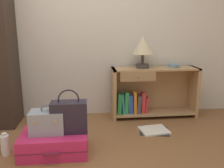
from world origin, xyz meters
TOP-DOWN VIEW (x-y plane):
  - back_wall at (0.00, 1.50)m, footprint 6.40×0.10m
  - bookshelf at (0.90, 1.28)m, footprint 1.14×0.33m
  - table_lamp at (0.80, 1.27)m, footprint 0.28×0.28m
  - bowl at (1.23, 1.29)m, footprint 0.15×0.15m
  - suitcase_large at (-0.25, 0.40)m, footprint 0.63×0.45m
  - train_case at (-0.31, 0.41)m, footprint 0.32×0.21m
  - handbag at (-0.10, 0.41)m, footprint 0.34×0.17m
  - bottle at (-0.70, 0.39)m, footprint 0.08×0.08m
  - open_book_on_floor at (0.84, 0.77)m, footprint 0.38×0.35m

SIDE VIEW (x-z plane):
  - open_book_on_floor at x=0.84m, z-range 0.00..0.02m
  - suitcase_large at x=-0.25m, z-range 0.00..0.20m
  - bottle at x=-0.70m, z-range -0.01..0.21m
  - train_case at x=-0.31m, z-range 0.17..0.45m
  - bookshelf at x=0.90m, z-range -0.01..0.66m
  - handbag at x=-0.10m, z-range 0.15..0.56m
  - bowl at x=1.23m, z-range 0.66..0.71m
  - table_lamp at x=0.80m, z-range 0.73..1.14m
  - back_wall at x=0.00m, z-range 0.00..2.60m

